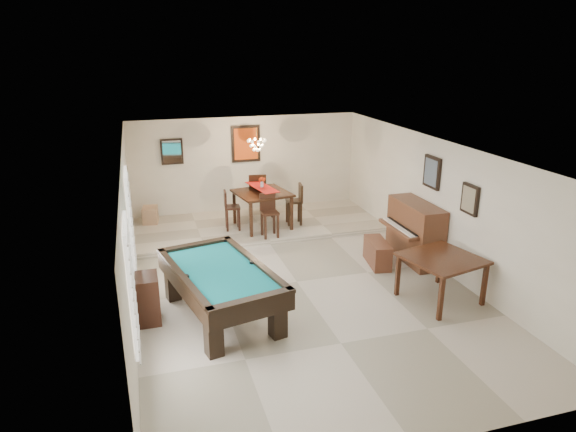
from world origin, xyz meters
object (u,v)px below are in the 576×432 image
flower_vase (262,182)px  corner_bench (150,215)px  pool_table (221,293)px  dining_chair_south (270,216)px  piano_bench (377,253)px  dining_chair_east (294,204)px  apothecary_chest (148,299)px  dining_table (262,207)px  upright_piano (409,232)px  dining_chair_north (257,195)px  square_table (440,279)px  chandelier (257,141)px  dining_chair_west (232,210)px

flower_vase → corner_bench: (-2.62, 1.08, -0.92)m
pool_table → dining_chair_south: 3.55m
piano_bench → dining_chair_east: bearing=111.1°
apothecary_chest → dining_table: 4.63m
upright_piano → dining_chair_north: 4.18m
pool_table → corner_bench: bearing=88.6°
square_table → corner_bench: square_table is taller
dining_chair_south → chandelier: size_ratio=1.67×
dining_table → corner_bench: (-2.62, 1.08, -0.30)m
apothecary_chest → dining_chair_west: dining_chair_west is taller
dining_chair_south → chandelier: 1.85m
pool_table → dining_chair_north: (1.70, 4.61, 0.28)m
corner_bench → dining_table: bearing=-22.5°
upright_piano → dining_chair_west: (-3.24, 2.64, -0.03)m
flower_vase → chandelier: 0.99m
upright_piano → pool_table: bearing=-163.5°
dining_chair_east → piano_bench: bearing=28.3°
chandelier → dining_chair_north: bearing=79.1°
pool_table → corner_bench: pool_table is taller
square_table → dining_chair_north: dining_chair_north is taller
dining_chair_south → corner_bench: 3.19m
pool_table → dining_chair_east: 4.55m
dining_chair_south → square_table: bearing=-61.2°
dining_chair_north → dining_chair_west: 1.08m
apothecary_chest → dining_chair_north: size_ratio=0.69×
dining_chair_east → corner_bench: dining_chair_east is taller
square_table → apothecary_chest: (-5.00, 0.72, -0.01)m
upright_piano → dining_chair_east: (-1.71, 2.60, -0.00)m
upright_piano → dining_chair_east: 3.11m
pool_table → corner_bench: (-0.96, 4.93, -0.10)m
dining_chair_north → upright_piano: bearing=133.2°
pool_table → square_table: 3.86m
piano_bench → dining_table: (-1.80, 2.63, 0.36)m
dining_chair_south → dining_table: bearing=87.9°
apothecary_chest → square_table: bearing=-8.3°
square_table → dining_chair_north: (-2.12, 5.14, 0.29)m
pool_table → dining_chair_east: size_ratio=2.52×
dining_table → pool_table: bearing=-113.3°
corner_bench → apothecary_chest: bearing=-92.6°
dining_table → corner_bench: 2.85m
dining_chair_south → chandelier: chandelier is taller
square_table → piano_bench: square_table is taller
pool_table → square_table: size_ratio=2.12×
square_table → dining_chair_west: dining_chair_west is taller
flower_vase → dining_chair_south: bearing=-90.3°
dining_table → corner_bench: dining_table is taller
dining_chair_north → dining_chair_west: dining_chair_north is taller
apothecary_chest → corner_bench: apothecary_chest is taller
dining_chair_north → dining_chair_west: (-0.78, -0.74, -0.10)m
chandelier → dining_chair_west: bearing=-161.7°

